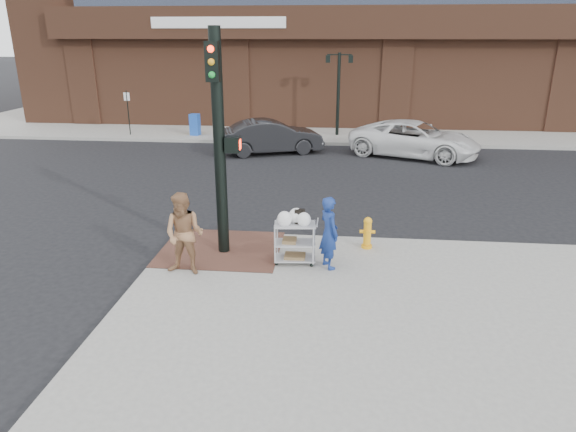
# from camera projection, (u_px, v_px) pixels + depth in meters

# --- Properties ---
(ground) EXTENTS (220.00, 220.00, 0.00)m
(ground) POSITION_uv_depth(u_px,v_px,m) (239.00, 272.00, 11.36)
(ground) COLOR black
(ground) RESTS_ON ground
(sidewalk_far) EXTENTS (65.00, 36.00, 0.15)m
(sidewalk_far) POSITION_uv_depth(u_px,v_px,m) (473.00, 101.00, 40.17)
(sidewalk_far) COLOR gray
(sidewalk_far) RESTS_ON ground
(brick_curb_ramp) EXTENTS (2.80, 2.40, 0.01)m
(brick_curb_ramp) POSITION_uv_depth(u_px,v_px,m) (221.00, 249.00, 12.21)
(brick_curb_ramp) COLOR #4E2E24
(brick_curb_ramp) RESTS_ON sidewalk_near
(lamp_post) EXTENTS (1.32, 0.22, 4.00)m
(lamp_post) POSITION_uv_depth(u_px,v_px,m) (339.00, 85.00, 25.30)
(lamp_post) COLOR black
(lamp_post) RESTS_ON sidewalk_far
(parking_sign) EXTENTS (0.05, 0.05, 2.20)m
(parking_sign) POSITION_uv_depth(u_px,v_px,m) (128.00, 113.00, 25.81)
(parking_sign) COLOR black
(parking_sign) RESTS_ON sidewalk_far
(traffic_signal_pole) EXTENTS (0.61, 0.51, 5.00)m
(traffic_signal_pole) POSITION_uv_depth(u_px,v_px,m) (220.00, 138.00, 11.19)
(traffic_signal_pole) COLOR black
(traffic_signal_pole) RESTS_ON sidewalk_near
(woman_blue) EXTENTS (0.62, 0.70, 1.61)m
(woman_blue) POSITION_uv_depth(u_px,v_px,m) (329.00, 233.00, 11.01)
(woman_blue) COLOR navy
(woman_blue) RESTS_ON sidewalk_near
(pedestrian_tan) EXTENTS (0.93, 0.77, 1.78)m
(pedestrian_tan) POSITION_uv_depth(u_px,v_px,m) (184.00, 234.00, 10.70)
(pedestrian_tan) COLOR #986B47
(pedestrian_tan) RESTS_ON sidewalk_near
(sedan_dark) EXTENTS (4.74, 2.98, 1.48)m
(sedan_dark) POSITION_uv_depth(u_px,v_px,m) (271.00, 137.00, 22.50)
(sedan_dark) COLOR black
(sedan_dark) RESTS_ON ground
(minivan_white) EXTENTS (5.97, 4.36, 1.51)m
(minivan_white) POSITION_uv_depth(u_px,v_px,m) (415.00, 139.00, 21.90)
(minivan_white) COLOR white
(minivan_white) RESTS_ON ground
(utility_cart) EXTENTS (0.94, 0.58, 1.25)m
(utility_cart) POSITION_uv_depth(u_px,v_px,m) (295.00, 239.00, 11.30)
(utility_cart) COLOR #A0A1A5
(utility_cart) RESTS_ON sidewalk_near
(fire_hydrant) EXTENTS (0.36, 0.25, 0.77)m
(fire_hydrant) POSITION_uv_depth(u_px,v_px,m) (367.00, 232.00, 12.16)
(fire_hydrant) COLOR #F9A614
(fire_hydrant) RESTS_ON sidewalk_near
(newsbox_yellow) EXTENTS (0.45, 0.41, 1.00)m
(newsbox_yellow) POSITION_uv_depth(u_px,v_px,m) (194.00, 124.00, 26.08)
(newsbox_yellow) COLOR yellow
(newsbox_yellow) RESTS_ON sidewalk_far
(newsbox_blue) EXTENTS (0.50, 0.47, 1.07)m
(newsbox_blue) POSITION_uv_depth(u_px,v_px,m) (195.00, 125.00, 25.86)
(newsbox_blue) COLOR blue
(newsbox_blue) RESTS_ON sidewalk_far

